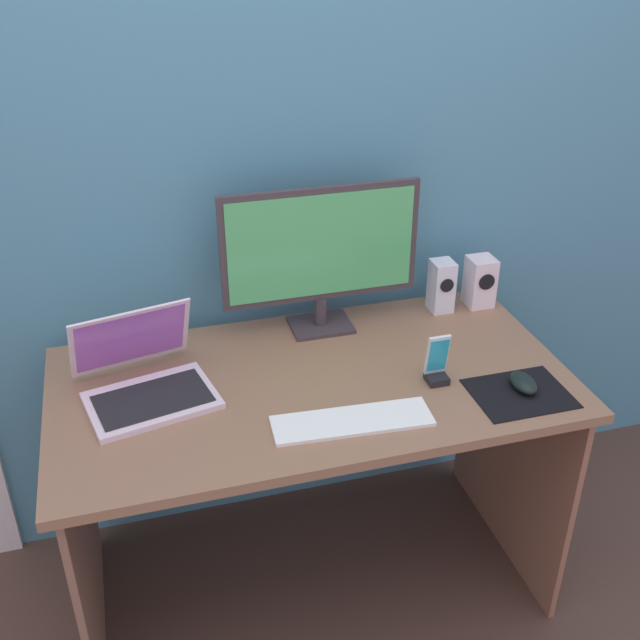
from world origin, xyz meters
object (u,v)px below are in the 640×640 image
speaker_near_monitor (441,286)px  keyboard_external (352,421)px  speaker_right (480,282)px  mouse (523,383)px  monitor (321,252)px  laptop (145,379)px  phone_in_dock (437,365)px

speaker_near_monitor → keyboard_external: 0.66m
speaker_right → mouse: size_ratio=1.58×
monitor → laptop: (-0.53, -0.21, -0.20)m
speaker_near_monitor → phone_in_dock: speaker_near_monitor is taller
monitor → keyboard_external: (-0.05, -0.47, -0.24)m
monitor → keyboard_external: monitor is taller
speaker_near_monitor → speaker_right: bearing=-0.0°
speaker_right → mouse: (-0.10, -0.46, -0.06)m
speaker_right → laptop: laptop is taller
keyboard_external → phone_in_dock: (0.27, 0.11, 0.04)m
monitor → mouse: monitor is taller
speaker_near_monitor → mouse: bearing=-86.1°
speaker_right → speaker_near_monitor: (-0.13, 0.00, 0.00)m
speaker_right → keyboard_external: size_ratio=0.40×
speaker_near_monitor → keyboard_external: (-0.44, -0.48, -0.08)m
keyboard_external → phone_in_dock: 0.30m
keyboard_external → speaker_right: bearing=43.7°
speaker_near_monitor → laptop: laptop is taller
speaker_right → keyboard_external: bearing=-140.0°
mouse → keyboard_external: bearing=-176.8°
laptop → keyboard_external: (0.48, -0.27, -0.04)m
laptop → monitor: bearing=21.5°
laptop → keyboard_external: bearing=-29.2°
keyboard_external → mouse: (0.47, 0.01, 0.02)m
keyboard_external → phone_in_dock: bearing=26.6°
mouse → speaker_right: bearing=79.5°
monitor → speaker_near_monitor: monitor is taller
speaker_right → keyboard_external: speaker_right is taller
keyboard_external → monitor: bearing=87.2°
phone_in_dock → mouse: bearing=-26.2°
speaker_right → monitor: bearing=-179.5°
phone_in_dock → keyboard_external: bearing=-157.2°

